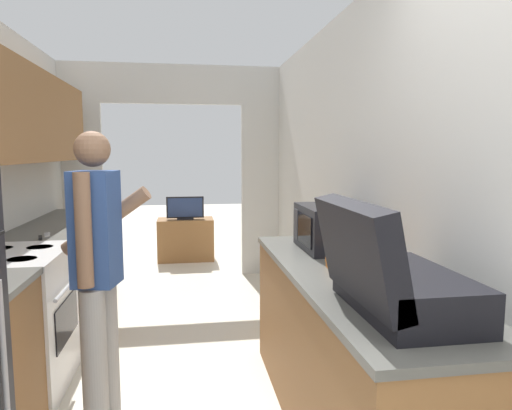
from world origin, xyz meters
The scene contains 12 objects.
wall_right centered at (1.29, 1.60, 1.25)m, with size 0.06×6.79×2.50m.
wall_far_with_doorway centered at (0.00, 4.42, 1.44)m, with size 2.92×0.06×2.50m.
counter_left centered at (-0.96, 2.70, 0.44)m, with size 0.62×3.24×0.88m.
counter_right centered at (0.96, 1.15, 0.44)m, with size 0.62×2.08×0.88m.
range_oven centered at (-0.95, 1.90, 0.45)m, with size 0.66×0.77×1.02m.
person centered at (-0.34, 1.40, 0.86)m, with size 0.52×0.42×1.61m.
suitcase centered at (0.89, 0.56, 1.02)m, with size 0.46×0.66×0.44m.
microwave centered at (1.04, 1.70, 1.02)m, with size 0.39×0.51×0.28m.
book_stack centered at (0.97, 1.15, 0.90)m, with size 0.26×0.28×0.05m.
tv_cabinet centered at (0.13, 5.28, 0.29)m, with size 0.76×0.42×0.58m.
television centered at (0.13, 5.23, 0.73)m, with size 0.51×0.16×0.31m.
knife centered at (-0.90, 2.41, 0.89)m, with size 0.10×0.33×0.02m.
Camera 1 is at (0.12, -1.05, 1.50)m, focal length 32.00 mm.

